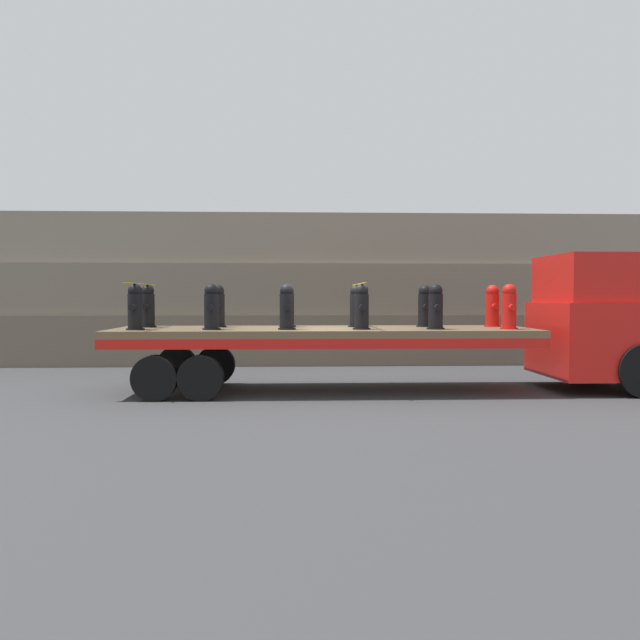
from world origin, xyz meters
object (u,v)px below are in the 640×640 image
fire_hydrant_red_near_5 (509,307)px  fire_hydrant_black_near_0 (135,307)px  fire_hydrant_black_near_3 (362,307)px  fire_hydrant_black_far_4 (425,306)px  fire_hydrant_black_near_4 (436,307)px  fire_hydrant_black_near_1 (211,307)px  truck_cab (598,324)px  fire_hydrant_red_far_5 (492,306)px  fire_hydrant_black_far_2 (287,306)px  flatbed_trailer (295,340)px  fire_hydrant_black_far_1 (218,306)px  fire_hydrant_black_near_2 (287,307)px  fire_hydrant_black_far_0 (148,306)px  fire_hydrant_black_far_3 (356,306)px

fire_hydrant_red_near_5 → fire_hydrant_black_near_0: bearing=180.0°
fire_hydrant_black_near_3 → fire_hydrant_black_far_4: (1.55, 1.10, 0.00)m
fire_hydrant_black_near_4 → fire_hydrant_black_near_1: bearing=180.0°
truck_cab → fire_hydrant_black_near_0: 9.94m
fire_hydrant_black_near_1 → fire_hydrant_red_far_5: bearing=10.1°
fire_hydrant_black_far_2 → fire_hydrant_black_near_3: bearing=-35.4°
flatbed_trailer → fire_hydrant_black_far_1: fire_hydrant_black_far_1 is taller
fire_hydrant_black_far_1 → fire_hydrant_black_near_2: bearing=-35.4°
fire_hydrant_black_far_0 → fire_hydrant_black_far_3: 4.64m
fire_hydrant_black_far_1 → fire_hydrant_black_far_4: same height
fire_hydrant_black_near_1 → fire_hydrant_black_far_1: same height
fire_hydrant_black_near_3 → fire_hydrant_black_near_2: bearing=180.0°
truck_cab → fire_hydrant_red_near_5: bearing=-165.8°
fire_hydrant_black_near_1 → fire_hydrant_black_near_2: bearing=0.0°
fire_hydrant_black_near_2 → fire_hydrant_red_near_5: same height
truck_cab → fire_hydrant_black_far_0: size_ratio=3.12×
truck_cab → fire_hydrant_red_far_5: (-2.18, 0.55, 0.38)m
fire_hydrant_black_far_0 → fire_hydrant_red_near_5: bearing=-8.1°
fire_hydrant_black_far_0 → fire_hydrant_black_near_1: bearing=-35.4°
fire_hydrant_black_far_1 → fire_hydrant_black_far_4: size_ratio=1.00×
fire_hydrant_black_near_4 → fire_hydrant_black_near_2: bearing=180.0°
fire_hydrant_black_far_2 → fire_hydrant_red_near_5: bearing=-13.3°
fire_hydrant_black_far_2 → fire_hydrant_black_near_4: size_ratio=1.00×
fire_hydrant_black_near_2 → fire_hydrant_black_far_2: same height
fire_hydrant_black_far_1 → fire_hydrant_black_far_2: size_ratio=1.00×
fire_hydrant_black_near_4 → fire_hydrant_red_near_5: bearing=0.0°
fire_hydrant_black_near_0 → fire_hydrant_red_near_5: bearing=0.0°
fire_hydrant_black_far_1 → fire_hydrant_black_far_2: 1.55m
fire_hydrant_black_near_0 → fire_hydrant_black_near_3: 4.64m
fire_hydrant_red_far_5 → fire_hydrant_black_far_0: bearing=180.0°
fire_hydrant_black_near_4 → truck_cab: bearing=8.4°
fire_hydrant_black_near_2 → fire_hydrant_black_near_3: same height
truck_cab → fire_hydrant_black_near_2: bearing=-175.4°
truck_cab → fire_hydrant_black_far_4: truck_cab is taller
truck_cab → fire_hydrant_black_near_1: (-8.37, -0.55, 0.38)m
fire_hydrant_black_near_2 → fire_hydrant_black_near_1: bearing=180.0°
fire_hydrant_black_near_2 → fire_hydrant_red_far_5: size_ratio=1.00×
truck_cab → fire_hydrant_black_far_0: bearing=176.8°
fire_hydrant_black_near_1 → fire_hydrant_black_far_2: bearing=35.4°
truck_cab → fire_hydrant_black_far_2: size_ratio=3.12×
fire_hydrant_black_near_1 → fire_hydrant_black_near_4: 4.64m
fire_hydrant_black_far_2 → fire_hydrant_black_far_3: bearing=0.0°
fire_hydrant_black_far_3 → fire_hydrant_black_far_0: bearing=180.0°
fire_hydrant_black_near_0 → fire_hydrant_black_near_1: same height
flatbed_trailer → fire_hydrant_red_far_5: bearing=7.0°
truck_cab → fire_hydrant_black_near_2: truck_cab is taller
flatbed_trailer → fire_hydrant_black_far_1: 1.94m
fire_hydrant_black_far_1 → fire_hydrant_black_near_4: same height
fire_hydrant_black_far_0 → fire_hydrant_black_near_2: (3.09, -1.10, 0.00)m
fire_hydrant_black_near_3 → fire_hydrant_black_near_0: bearing=180.0°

